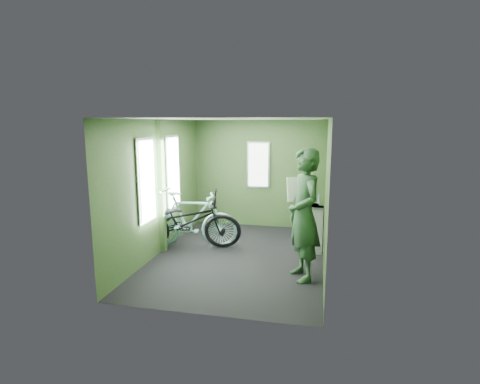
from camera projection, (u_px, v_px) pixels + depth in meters
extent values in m
plane|color=black|center=(239.00, 256.00, 6.37)|extent=(4.00, 4.00, 0.00)
cube|color=silver|center=(239.00, 119.00, 5.94)|extent=(2.80, 4.00, 0.02)
cube|color=#334F25|center=(258.00, 174.00, 8.08)|extent=(2.80, 0.02, 2.30)
cube|color=#334F25|center=(201.00, 221.00, 4.23)|extent=(2.80, 0.02, 2.30)
cube|color=#334F25|center=(159.00, 187.00, 6.44)|extent=(0.02, 4.00, 2.30)
cube|color=#334F25|center=(326.00, 193.00, 5.87)|extent=(0.02, 4.00, 2.30)
cube|color=#334F25|center=(162.00, 187.00, 6.44)|extent=(0.08, 0.12, 2.30)
cube|color=silver|center=(147.00, 180.00, 5.87)|extent=(0.02, 0.56, 1.34)
cube|color=silver|center=(174.00, 172.00, 6.93)|extent=(0.02, 0.56, 1.34)
cube|color=white|center=(146.00, 147.00, 5.77)|extent=(0.00, 0.12, 0.12)
cube|color=white|center=(173.00, 143.00, 6.83)|extent=(0.00, 0.12, 0.12)
cylinder|color=silver|center=(166.00, 190.00, 6.43)|extent=(0.03, 0.40, 0.03)
cube|color=#334F25|center=(322.00, 187.00, 6.45)|extent=(0.10, 0.10, 2.30)
cube|color=white|center=(326.00, 145.00, 6.61)|extent=(0.02, 0.40, 0.50)
cube|color=silver|center=(258.00, 165.00, 8.00)|extent=(0.50, 0.02, 1.00)
imported|color=black|center=(187.00, 248.00, 6.77)|extent=(2.08, 1.21, 1.15)
imported|color=#7DBFB5|center=(191.00, 247.00, 6.83)|extent=(1.80, 0.82, 1.08)
imported|color=#294C2C|center=(304.00, 215.00, 5.31)|extent=(0.70, 0.82, 1.91)
cube|color=silver|center=(297.00, 189.00, 5.54)|extent=(0.31, 0.21, 0.36)
cube|color=gray|center=(315.00, 229.00, 6.55)|extent=(0.24, 0.34, 0.83)
cube|color=navy|center=(308.00, 232.00, 7.10)|extent=(0.49, 0.84, 0.41)
cube|color=navy|center=(320.00, 210.00, 6.98)|extent=(0.09, 0.82, 0.46)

